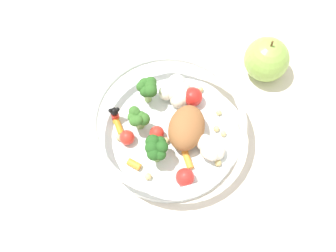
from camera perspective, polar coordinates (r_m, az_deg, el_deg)
name	(u,v)px	position (r m, az deg, el deg)	size (l,w,h in m)	color
ground_plane	(163,143)	(0.78, -0.64, -2.12)	(2.40, 2.40, 0.00)	silver
food_container	(171,125)	(0.75, 0.43, 0.17)	(0.25, 0.25, 0.07)	white
loose_apple	(267,59)	(0.83, 12.23, 8.15)	(0.08, 0.08, 0.09)	#8CB74C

